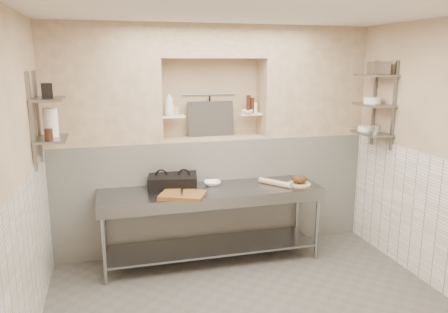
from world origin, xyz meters
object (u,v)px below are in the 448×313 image
object	(u,v)px
mixing_bowl	(212,183)
bowl_alcove	(247,112)
panini_press	(173,181)
cutting_board	(183,195)
rolling_pin	(275,183)
jug_left	(51,123)
prep_table	(212,210)
bread_loaf	(299,179)
bottle_soap	(169,103)

from	to	relation	value
mixing_bowl	bowl_alcove	world-z (taller)	bowl_alcove
panini_press	cutting_board	world-z (taller)	panini_press
rolling_pin	jug_left	size ratio (longest dim) A/B	1.52
prep_table	cutting_board	size ratio (longest dim) A/B	5.41
prep_table	jug_left	size ratio (longest dim) A/B	8.99
panini_press	bread_loaf	bearing A→B (deg)	-0.05
jug_left	rolling_pin	bearing A→B (deg)	0.86
panini_press	bowl_alcove	world-z (taller)	bowl_alcove
bread_loaf	panini_press	bearing A→B (deg)	169.68
mixing_bowl	bowl_alcove	xyz separation A→B (m)	(0.54, 0.34, 0.81)
cutting_board	bowl_alcove	distance (m)	1.45
prep_table	jug_left	bearing A→B (deg)	-177.62
prep_table	rolling_pin	size ratio (longest dim) A/B	5.92
rolling_pin	bowl_alcove	world-z (taller)	bowl_alcove
prep_table	rolling_pin	world-z (taller)	rolling_pin
bread_loaf	bowl_alcove	size ratio (longest dim) A/B	1.18
prep_table	bowl_alcove	world-z (taller)	bowl_alcove
prep_table	bread_loaf	size ratio (longest dim) A/B	14.52
rolling_pin	jug_left	world-z (taller)	jug_left
rolling_pin	panini_press	bearing A→B (deg)	169.06
bowl_alcove	mixing_bowl	bearing A→B (deg)	-147.96
bread_loaf	jug_left	world-z (taller)	jug_left
mixing_bowl	jug_left	world-z (taller)	jug_left
mixing_bowl	rolling_pin	bearing A→B (deg)	-15.73
mixing_bowl	bowl_alcove	bearing A→B (deg)	32.04
panini_press	bread_loaf	world-z (taller)	panini_press
bread_loaf	prep_table	bearing A→B (deg)	176.10
mixing_bowl	bread_loaf	xyz separation A→B (m)	(1.03, -0.25, 0.05)
bread_loaf	rolling_pin	bearing A→B (deg)	172.23
panini_press	bottle_soap	world-z (taller)	bottle_soap
rolling_pin	mixing_bowl	bearing A→B (deg)	164.27
jug_left	panini_press	bearing A→B (deg)	12.04
prep_table	bottle_soap	distance (m)	1.39
cutting_board	jug_left	size ratio (longest dim) A/B	1.66
rolling_pin	jug_left	distance (m)	2.60
panini_press	mixing_bowl	world-z (taller)	panini_press
bottle_soap	panini_press	bearing A→B (deg)	-94.71
panini_press	jug_left	size ratio (longest dim) A/B	2.17
rolling_pin	jug_left	bearing A→B (deg)	-179.14
mixing_bowl	rolling_pin	xyz separation A→B (m)	(0.73, -0.21, 0.01)
cutting_board	bread_loaf	xyz separation A→B (m)	(1.45, 0.13, 0.05)
panini_press	rolling_pin	world-z (taller)	panini_press
cutting_board	mixing_bowl	world-z (taller)	mixing_bowl
rolling_pin	bread_loaf	bearing A→B (deg)	-7.77
panini_press	bread_loaf	distance (m)	1.53
panini_press	cutting_board	distance (m)	0.41
panini_press	mixing_bowl	distance (m)	0.48
bottle_soap	rolling_pin	bearing A→B (deg)	-26.28
prep_table	bottle_soap	xyz separation A→B (m)	(-0.39, 0.55, 1.22)
cutting_board	jug_left	bearing A→B (deg)	174.26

